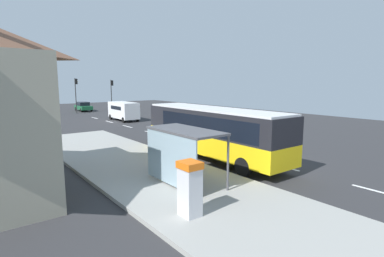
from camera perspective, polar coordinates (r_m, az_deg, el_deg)
ground_plane at (r=29.14m, az=-8.26°, el=-0.84°), size 56.00×92.00×0.04m
sidewalk_platform at (r=15.86m, az=-7.02°, el=-8.56°), size 6.20×30.00×0.18m
lane_stripe_seg_0 at (r=15.92m, az=31.70°, el=-10.08°), size 0.16×2.20×0.01m
lane_stripe_seg_1 at (r=18.14m, az=16.72°, el=-6.92°), size 0.16×2.20×0.01m
lane_stripe_seg_2 at (r=21.33m, az=5.73°, el=-4.26°), size 0.16×2.20×0.01m
lane_stripe_seg_3 at (r=25.11m, az=-2.13°, el=-2.24°), size 0.16×2.20×0.01m
lane_stripe_seg_4 at (r=29.26m, az=-7.84°, el=-0.74°), size 0.16×2.20×0.01m
lane_stripe_seg_5 at (r=33.64m, az=-12.09°, el=0.38°), size 0.16×2.20×0.01m
lane_stripe_seg_6 at (r=38.17m, az=-15.35°, el=1.24°), size 0.16×2.20×0.01m
lane_stripe_seg_7 at (r=42.81m, az=-17.91°, el=1.91°), size 0.16×2.20×0.01m
bus at (r=18.86m, az=3.83°, el=-0.26°), size 2.60×11.03×3.21m
white_van at (r=38.88m, az=-12.82°, el=3.45°), size 2.11×5.24×2.30m
sedan_near at (r=53.62m, az=-19.85°, el=3.96°), size 1.93×4.44×1.52m
ticket_machine at (r=10.60m, az=-0.41°, el=-11.22°), size 0.66×0.76×1.94m
recycling_bin_yellow at (r=17.32m, az=-1.71°, el=-5.07°), size 0.52×0.52×0.95m
recycling_bin_red at (r=17.87m, az=-3.03°, el=-4.64°), size 0.52×0.52×0.95m
traffic_light_near_side at (r=50.36m, az=-14.92°, el=6.90°), size 0.49×0.28×5.15m
traffic_light_far_side at (r=48.47m, az=-24.75°, el=6.26°), size 0.49×0.28×5.06m
traffic_light_median at (r=50.14m, az=-21.06°, el=6.77°), size 0.49×0.28×5.39m
bus_shelter at (r=13.52m, az=-2.34°, el=-2.75°), size 1.80×4.00×2.50m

